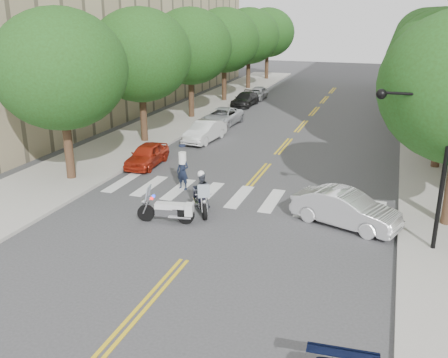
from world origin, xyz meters
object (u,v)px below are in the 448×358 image
at_px(officer_standing, 183,171).
at_px(convertible, 346,209).
at_px(motorcycle_parked, 171,210).
at_px(motorcycle_police, 201,193).

distance_m(officer_standing, convertible, 8.07).
height_order(motorcycle_parked, convertible, motorcycle_parked).
xyz_separation_m(motorcycle_parked, officer_standing, (-1.13, 3.86, 0.35)).
bearing_deg(convertible, motorcycle_police, 114.30).
height_order(officer_standing, convertible, officer_standing).
distance_m(motorcycle_police, officer_standing, 2.99).
bearing_deg(officer_standing, motorcycle_parked, -60.74).
bearing_deg(motorcycle_parked, officer_standing, 5.87).
xyz_separation_m(motorcycle_police, officer_standing, (-1.86, 2.34, 0.06)).
xyz_separation_m(motorcycle_parked, convertible, (6.73, 2.03, 0.18)).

